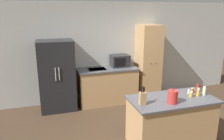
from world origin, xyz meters
The scene contains 15 objects.
ground_plane centered at (0.00, 0.00, 0.00)m, with size 14.00×14.00×0.00m, color #423021.
wall_back centered at (0.00, 2.33, 1.30)m, with size 7.20×0.06×2.60m.
refrigerator centered at (-1.68, 1.97, 0.86)m, with size 0.84×0.68×1.71m.
back_counter centered at (-0.40, 1.99, 0.47)m, with size 1.55×0.66×0.94m.
pantry_cabinet centered at (0.77, 2.01, 1.01)m, with size 0.57×0.61×2.02m.
kitchen_island centered at (0.20, -0.13, 0.44)m, with size 1.53×0.79×0.88m.
microwave centered at (-0.02, 2.09, 1.09)m, with size 0.48×0.37×0.31m.
knife_block centered at (-0.42, -0.22, 1.00)m, with size 0.11×0.08×0.33m.
spice_bottle_tall_dark centered at (0.55, -0.17, 0.93)m, with size 0.06×0.06×0.11m.
spice_bottle_short_red centered at (0.84, -0.16, 0.96)m, with size 0.06×0.06×0.16m.
spice_bottle_amber_oil centered at (0.61, -0.02, 0.92)m, with size 0.04×0.04×0.09m.
spice_bottle_green_herb centered at (0.70, -0.17, 0.95)m, with size 0.06×0.06×0.15m.
spice_bottle_pale_salt centered at (0.79, -0.02, 0.96)m, with size 0.05×0.05×0.17m.
spice_bottle_orange_cap centered at (0.71, 0.01, 0.92)m, with size 0.05×0.05×0.08m.
kettle centered at (0.08, -0.31, 0.99)m, with size 0.17×0.17×0.25m.
Camera 1 is at (-1.87, -3.25, 2.39)m, focal length 35.00 mm.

